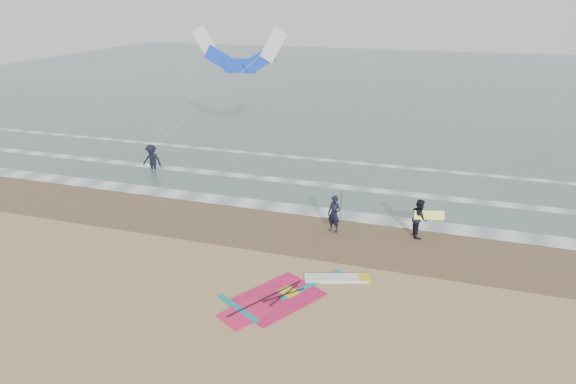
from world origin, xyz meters
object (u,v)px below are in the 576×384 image
(person_wading, at_px, (151,155))
(surf_kite, at_px, (239,55))
(person_standing, at_px, (334,214))
(person_walking, at_px, (419,218))
(windsurf_rig, at_px, (295,293))

(person_wading, distance_m, surf_kite, 7.97)
(person_standing, relative_size, person_wading, 0.89)
(person_walking, bearing_deg, windsurf_rig, 132.80)
(person_standing, height_order, person_wading, person_wading)
(person_walking, bearing_deg, person_wading, 59.29)
(windsurf_rig, height_order, person_standing, person_standing)
(person_standing, distance_m, person_wading, 13.50)
(person_standing, relative_size, surf_kite, 0.23)
(person_wading, height_order, surf_kite, surf_kite)
(windsurf_rig, height_order, person_wading, person_wading)
(windsurf_rig, bearing_deg, surf_kite, 119.20)
(person_walking, distance_m, person_wading, 16.73)
(person_walking, height_order, person_wading, person_wading)
(surf_kite, bearing_deg, person_wading, -145.04)
(windsurf_rig, bearing_deg, person_walking, 58.13)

